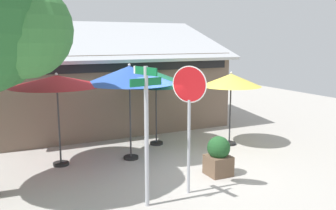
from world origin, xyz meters
name	(u,v)px	position (x,y,z in m)	size (l,w,h in m)	color
ground_plane	(193,170)	(0.00, 0.00, -0.05)	(28.00, 28.00, 0.10)	#ADA8A0
cafe_building	(108,88)	(-0.55, 5.87, 1.59)	(9.32, 4.63, 4.29)	#705B4C
street_sign_post	(146,124)	(-2.01, -1.54, 1.80)	(0.74, 0.80, 2.98)	#A8AAB2
stop_sign	(189,105)	(-0.89, -1.35, 2.07)	(0.50, 0.66, 2.94)	#A8AAB2
patio_umbrella_crimson_left	(57,82)	(-3.20, 1.89, 2.38)	(2.53, 2.53, 2.62)	black
patio_umbrella_royal_blue_center	(129,75)	(-1.23, 1.54, 2.50)	(2.58, 2.58, 2.83)	black
patio_umbrella_forest_green_right	(156,79)	(0.09, 2.61, 2.23)	(2.42, 2.42, 2.54)	black
patio_umbrella_mustard_far_right	(231,81)	(2.29, 1.49, 2.17)	(1.98, 1.98, 2.47)	black
sidewalk_planter	(218,156)	(0.37, -0.70, 0.52)	(0.60, 0.60, 1.04)	brown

